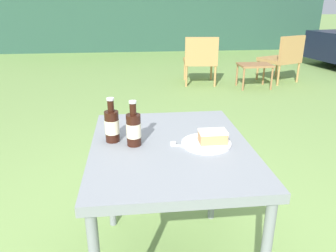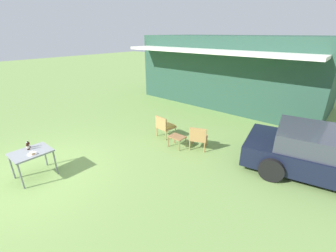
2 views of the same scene
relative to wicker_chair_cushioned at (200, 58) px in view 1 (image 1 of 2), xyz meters
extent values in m
cylinder|color=black|center=(3.33, 1.69, -0.12)|extent=(0.63, 0.31, 0.61)
cylinder|color=#B2844C|center=(0.26, 0.28, -0.26)|extent=(0.04, 0.04, 0.33)
cylinder|color=#B2844C|center=(-0.20, 0.32, -0.26)|extent=(0.04, 0.04, 0.33)
cylinder|color=#B2844C|center=(0.21, -0.20, -0.26)|extent=(0.04, 0.04, 0.33)
cylinder|color=#B2844C|center=(-0.25, -0.15, -0.26)|extent=(0.04, 0.04, 0.33)
cube|color=#B2844C|center=(0.01, 0.06, -0.06)|extent=(0.57, 0.59, 0.06)
cube|color=#B2844C|center=(-0.02, -0.18, 0.16)|extent=(0.52, 0.10, 0.39)
cube|color=gold|center=(0.01, 0.06, -0.01)|extent=(0.51, 0.50, 0.05)
cylinder|color=#B2844C|center=(1.49, 0.37, -0.26)|extent=(0.04, 0.04, 0.33)
cylinder|color=#B2844C|center=(1.07, 0.19, -0.26)|extent=(0.04, 0.04, 0.33)
cylinder|color=#B2844C|center=(1.68, -0.07, -0.26)|extent=(0.04, 0.04, 0.33)
cylinder|color=#B2844C|center=(1.25, -0.25, -0.26)|extent=(0.04, 0.04, 0.33)
cube|color=#B2844C|center=(1.37, 0.06, -0.06)|extent=(0.69, 0.69, 0.06)
cube|color=#B2844C|center=(1.47, -0.16, 0.16)|extent=(0.50, 0.25, 0.39)
cube|color=#996B42|center=(0.81, -0.33, -0.07)|extent=(0.50, 0.38, 0.03)
cylinder|color=#996B42|center=(0.58, -0.50, -0.25)|extent=(0.03, 0.03, 0.35)
cylinder|color=#996B42|center=(1.04, -0.50, -0.25)|extent=(0.03, 0.03, 0.35)
cylinder|color=#996B42|center=(0.58, -0.17, -0.25)|extent=(0.03, 0.03, 0.35)
cylinder|color=#996B42|center=(1.04, -0.17, -0.25)|extent=(0.03, 0.03, 0.35)
cube|color=gray|center=(-0.96, -3.96, 0.27)|extent=(0.71, 0.88, 0.04)
cylinder|color=gray|center=(-1.27, -3.56, -0.09)|extent=(0.04, 0.04, 0.68)
cylinder|color=gray|center=(-0.64, -3.56, -0.09)|extent=(0.04, 0.04, 0.68)
cylinder|color=white|center=(-0.80, -3.97, 0.29)|extent=(0.22, 0.22, 0.01)
cube|color=tan|center=(-0.77, -3.97, 0.32)|extent=(0.12, 0.08, 0.04)
cube|color=silver|center=(-0.77, -3.97, 0.35)|extent=(0.12, 0.08, 0.01)
cylinder|color=black|center=(-1.12, -3.94, 0.36)|extent=(0.06, 0.06, 0.14)
cylinder|color=black|center=(-1.12, -3.94, 0.46)|extent=(0.03, 0.03, 0.05)
cylinder|color=silver|center=(-1.12, -3.94, 0.49)|extent=(0.03, 0.03, 0.01)
cylinder|color=beige|center=(-1.12, -3.94, 0.36)|extent=(0.07, 0.07, 0.06)
cylinder|color=black|center=(-1.21, -3.89, 0.36)|extent=(0.06, 0.06, 0.14)
cylinder|color=black|center=(-1.21, -3.89, 0.46)|extent=(0.03, 0.03, 0.05)
cylinder|color=silver|center=(-1.21, -3.89, 0.49)|extent=(0.03, 0.03, 0.01)
cylinder|color=beige|center=(-1.21, -3.89, 0.36)|extent=(0.07, 0.07, 0.06)
cube|color=silver|center=(-0.87, -3.99, 0.29)|extent=(0.17, 0.04, 0.01)
cylinder|color=silver|center=(-0.94, -3.96, 0.29)|extent=(0.03, 0.03, 0.01)
camera|label=1|loc=(-1.11, -5.28, 0.89)|focal=35.00mm
camera|label=2|loc=(4.80, -5.45, 3.01)|focal=24.00mm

